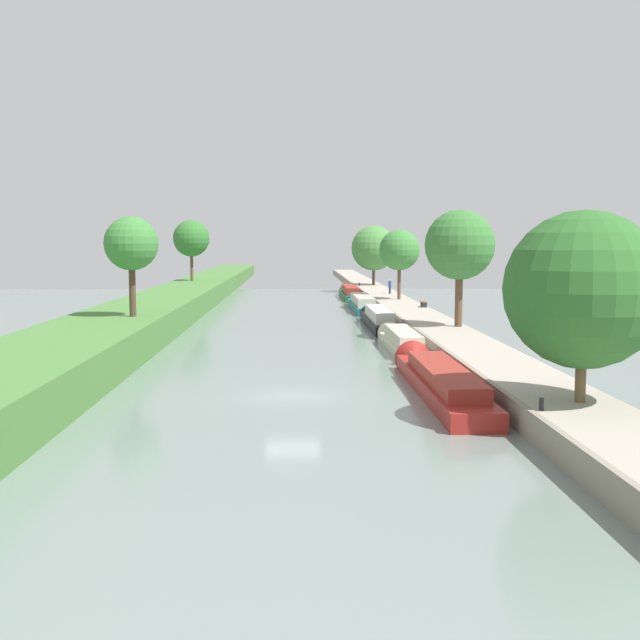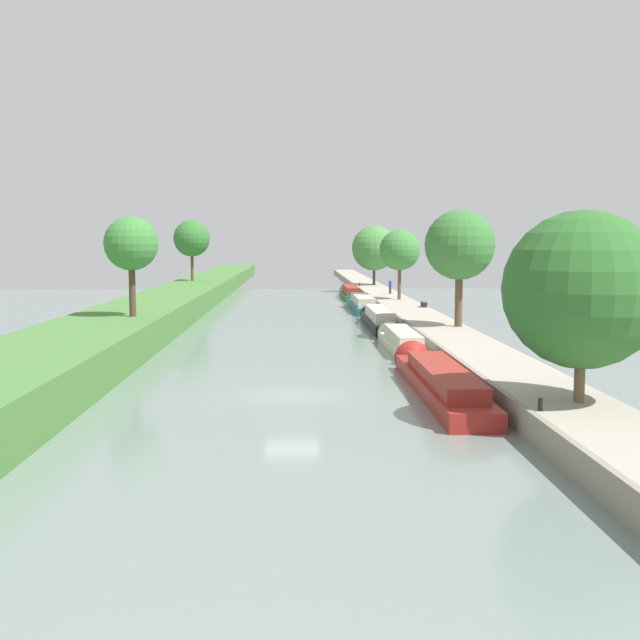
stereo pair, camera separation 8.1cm
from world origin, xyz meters
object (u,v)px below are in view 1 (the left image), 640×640
narrowboat_red (438,379)px  person_walking (390,286)px  narrowboat_black (378,319)px  park_bench (424,303)px  mooring_bollard_near (542,404)px  narrowboat_teal (361,303)px  narrowboat_cream (401,340)px  mooring_bollard_far (359,284)px  narrowboat_green (350,293)px

narrowboat_red → person_walking: person_walking is taller
narrowboat_black → park_bench: size_ratio=9.52×
mooring_bollard_near → narrowboat_red: bearing=102.8°
narrowboat_red → park_bench: (5.10, 34.48, 0.81)m
narrowboat_black → narrowboat_teal: narrowboat_black is taller
narrowboat_teal → mooring_bollard_near: narrowboat_teal is taller
person_walking → park_bench: 18.07m
narrowboat_black → mooring_bollard_near: narrowboat_black is taller
narrowboat_teal → person_walking: person_walking is taller
narrowboat_cream → park_bench: (4.89, 20.07, 0.84)m
mooring_bollard_far → narrowboat_green: bearing=-103.9°
park_bench → narrowboat_black: bearing=-126.7°
narrowboat_green → person_walking: size_ratio=9.40×
narrowboat_red → narrowboat_teal: narrowboat_teal is taller
narrowboat_cream → person_walking: bearing=84.0°
narrowboat_red → person_walking: size_ratio=9.68×
narrowboat_red → mooring_bollard_far: bearing=88.3°
narrowboat_teal → person_walking: bearing=65.1°
narrowboat_red → narrowboat_teal: bearing=89.8°
narrowboat_teal → narrowboat_green: size_ratio=0.98×
narrowboat_teal → person_walking: size_ratio=9.19×
narrowboat_red → mooring_bollard_far: 68.22m
mooring_bollard_far → park_bench: 33.84m
narrowboat_teal → mooring_bollard_far: size_ratio=33.91×
mooring_bollard_far → park_bench: size_ratio=0.30×
narrowboat_red → person_walking: bearing=85.4°
narrowboat_cream → mooring_bollard_near: bearing=-85.6°
park_bench → narrowboat_cream: bearing=-103.7°
narrowboat_red → narrowboat_black: (0.15, 27.85, 0.07)m
narrowboat_black → mooring_bollard_near: size_ratio=31.73×
narrowboat_teal → mooring_bollard_near: 52.79m
mooring_bollard_far → park_bench: park_bench is taller
narrowboat_cream → narrowboat_teal: 29.46m
narrowboat_black → mooring_bollard_near: bearing=-87.1°
narrowboat_red → mooring_bollard_far: size_ratio=35.72×
mooring_bollard_near → narrowboat_black: bearing=92.9°
person_walking → narrowboat_black: bearing=-99.3°
narrowboat_black → narrowboat_green: bearing=90.0°
narrowboat_cream → narrowboat_black: 13.44m
narrowboat_red → narrowboat_green: bearing=89.9°
narrowboat_teal → mooring_bollard_near: (1.84, -52.75, 0.63)m
park_bench → person_walking: bearing=92.8°
park_bench → narrowboat_teal: bearing=117.6°
narrowboat_green → mooring_bollard_far: size_ratio=34.68×
person_walking → narrowboat_red: bearing=-94.6°
narrowboat_cream → person_walking: (3.99, 38.11, 1.36)m
narrowboat_red → park_bench: size_ratio=10.72×
narrowboat_red → mooring_bollard_far: mooring_bollard_far is taller
narrowboat_teal → narrowboat_green: bearing=90.1°
narrowboat_cream → narrowboat_teal: (-0.03, 29.46, 0.08)m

